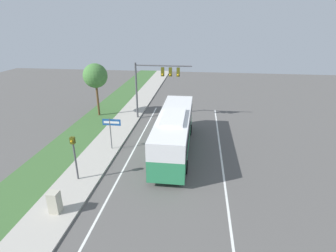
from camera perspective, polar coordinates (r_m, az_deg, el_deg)
The scene contains 11 objects.
ground_plane at distance 18.63m, azimuth 0.84°, elevation -10.75°, with size 80.00×80.00×0.00m, color #565451.
sidewalk at distance 20.12m, azimuth -17.22°, elevation -8.95°, with size 2.80×80.00×0.12m.
grass_verge at distance 21.58m, azimuth -25.08°, elevation -7.97°, with size 3.60×80.00×0.10m.
lane_divider_near at distance 19.28m, azimuth -10.02°, elevation -9.86°, with size 0.14×30.00×0.01m.
lane_divider_far at distance 18.65m, azimuth 12.12°, elevation -11.25°, with size 0.14×30.00×0.01m.
bus at distance 21.20m, azimuth 1.37°, elevation -0.78°, with size 2.63×11.03×3.41m.
signal_gantry at distance 27.67m, azimuth -2.76°, elevation 10.23°, with size 5.93×0.41×6.06m.
pedestrian_signal at distance 18.09m, azimuth -19.74°, elevation -5.31°, with size 0.28×0.34×3.21m.
street_sign at distance 21.73m, azimuth -12.27°, elevation -0.26°, with size 1.52×0.08×2.78m.
utility_cabinet at distance 16.29m, azimuth -23.45°, elevation -14.97°, with size 0.57×0.55×1.29m.
roadside_tree at distance 29.63m, azimuth -15.54°, elevation 10.45°, with size 2.61×2.61×5.78m.
Camera 1 is at (1.67, -15.58, 10.08)m, focal length 28.00 mm.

